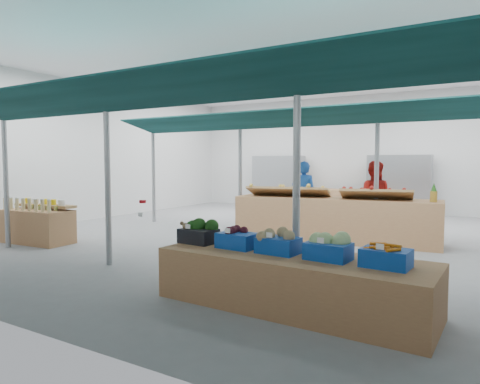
{
  "coord_description": "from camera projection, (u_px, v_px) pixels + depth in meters",
  "views": [
    {
      "loc": [
        4.69,
        -9.17,
        1.78
      ],
      "look_at": [
        0.23,
        -1.6,
        1.17
      ],
      "focal_mm": 32.0,
      "sensor_mm": 36.0,
      "label": 1
    }
  ],
  "objects": [
    {
      "name": "floor",
      "position": [
        265.0,
        236.0,
        10.38
      ],
      "size": [
        13.0,
        13.0,
        0.0
      ],
      "primitive_type": "plane",
      "color": "slate",
      "rests_on": "ground"
    },
    {
      "name": "hall",
      "position": [
        290.0,
        130.0,
        11.43
      ],
      "size": [
        13.0,
        13.0,
        13.0
      ],
      "color": "silver",
      "rests_on": "ground"
    },
    {
      "name": "pole_grid",
      "position": [
        259.0,
        161.0,
        8.37
      ],
      "size": [
        10.0,
        4.6,
        3.0
      ],
      "color": "gray",
      "rests_on": "floor"
    },
    {
      "name": "awnings",
      "position": [
        259.0,
        111.0,
        8.3
      ],
      "size": [
        9.5,
        7.08,
        0.3
      ],
      "color": "#092929",
      "rests_on": "pole_grid"
    },
    {
      "name": "back_shelving_left",
      "position": [
        278.0,
        182.0,
        16.73
      ],
      "size": [
        2.0,
        0.5,
        2.0
      ],
      "primitive_type": "cube",
      "color": "#B23F33",
      "rests_on": "floor"
    },
    {
      "name": "back_shelving_right",
      "position": [
        399.0,
        185.0,
        14.46
      ],
      "size": [
        2.0,
        0.5,
        2.0
      ],
      "primitive_type": "cube",
      "color": "#B23F33",
      "rests_on": "floor"
    },
    {
      "name": "bottle_shelf",
      "position": [
        38.0,
        224.0,
        9.46
      ],
      "size": [
        1.69,
        1.13,
        1.01
      ],
      "rotation": [
        0.0,
        0.0,
        0.07
      ],
      "color": "#966441",
      "rests_on": "floor"
    },
    {
      "name": "veg_counter",
      "position": [
        292.0,
        281.0,
        5.23
      ],
      "size": [
        3.39,
        1.25,
        0.65
      ],
      "primitive_type": "cube",
      "rotation": [
        0.0,
        0.0,
        -0.04
      ],
      "color": "#966441",
      "rests_on": "floor"
    },
    {
      "name": "fruit_counter",
      "position": [
        335.0,
        219.0,
        9.74
      ],
      "size": [
        4.6,
        1.48,
        0.97
      ],
      "primitive_type": "cube",
      "rotation": [
        0.0,
        0.0,
        0.09
      ],
      "color": "#966441",
      "rests_on": "floor"
    },
    {
      "name": "far_counter",
      "position": [
        329.0,
        201.0,
        15.29
      ],
      "size": [
        4.62,
        1.81,
        0.82
      ],
      "primitive_type": "cube",
      "rotation": [
        0.0,
        0.0,
        -0.21
      ],
      "color": "#966441",
      "rests_on": "floor"
    },
    {
      "name": "vendor_left",
      "position": [
        304.0,
        195.0,
        11.26
      ],
      "size": [
        0.7,
        0.49,
        1.81
      ],
      "primitive_type": "imported",
      "rotation": [
        0.0,
        0.0,
        3.23
      ],
      "color": "#18489F",
      "rests_on": "floor"
    },
    {
      "name": "vendor_right",
      "position": [
        373.0,
        198.0,
        10.35
      ],
      "size": [
        0.94,
        0.76,
        1.81
      ],
      "primitive_type": "imported",
      "rotation": [
        0.0,
        0.0,
        3.23
      ],
      "color": "#A91A14",
      "rests_on": "floor"
    },
    {
      "name": "crate_broccoli",
      "position": [
        198.0,
        232.0,
        5.97
      ],
      "size": [
        0.53,
        0.42,
        0.35
      ],
      "rotation": [
        0.0,
        0.0,
        -0.08
      ],
      "color": "black",
      "rests_on": "veg_counter"
    },
    {
      "name": "crate_beets",
      "position": [
        237.0,
        238.0,
        5.62
      ],
      "size": [
        0.53,
        0.42,
        0.29
      ],
      "rotation": [
        0.0,
        0.0,
        -0.08
      ],
      "color": "#0E3F9E",
      "rests_on": "veg_counter"
    },
    {
      "name": "crate_celeriac",
      "position": [
        278.0,
        242.0,
        5.29
      ],
      "size": [
        0.53,
        0.42,
        0.31
      ],
      "rotation": [
        0.0,
        0.0,
        -0.08
      ],
      "color": "#0E3F9E",
      "rests_on": "veg_counter"
    },
    {
      "name": "crate_cabbage",
      "position": [
        328.0,
        246.0,
        4.94
      ],
      "size": [
        0.53,
        0.42,
        0.35
      ],
      "rotation": [
        0.0,
        0.0,
        -0.08
      ],
      "color": "#0E3F9E",
      "rests_on": "veg_counter"
    },
    {
      "name": "crate_carrots",
      "position": [
        386.0,
        257.0,
        4.59
      ],
      "size": [
        0.53,
        0.42,
        0.29
      ],
      "rotation": [
        0.0,
        0.0,
        -0.08
      ],
      "color": "#0E3F9E",
      "rests_on": "veg_counter"
    },
    {
      "name": "sparrow",
      "position": [
        185.0,
        226.0,
        5.95
      ],
      "size": [
        0.12,
        0.09,
        0.11
      ],
      "rotation": [
        0.0,
        0.0,
        -0.08
      ],
      "color": "brown",
      "rests_on": "crate_broccoli"
    },
    {
      "name": "pole_ribbon",
      "position": [
        142.0,
        203.0,
        7.39
      ],
      "size": [
        0.12,
        0.12,
        0.28
      ],
      "color": "#AE0B13",
      "rests_on": "pole_grid"
    },
    {
      "name": "apple_heap_yellow",
      "position": [
        288.0,
        190.0,
        10.06
      ],
      "size": [
        1.99,
        1.03,
        0.27
      ],
      "rotation": [
        0.0,
        0.0,
        0.18
      ],
      "color": "#997247",
      "rests_on": "fruit_counter"
    },
    {
      "name": "apple_heap_red",
      "position": [
        376.0,
        192.0,
        9.21
      ],
      "size": [
        1.6,
        0.96,
        0.27
      ],
      "rotation": [
        0.0,
        0.0,
        0.18
      ],
      "color": "#997247",
      "rests_on": "fruit_counter"
    },
    {
      "name": "pineapple",
      "position": [
        434.0,
        193.0,
        8.72
      ],
      "size": [
        0.14,
        0.14,
        0.39
      ],
      "rotation": [
        0.0,
        0.0,
        0.18
      ],
      "color": "#8C6019",
      "rests_on": "fruit_counter"
    }
  ]
}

